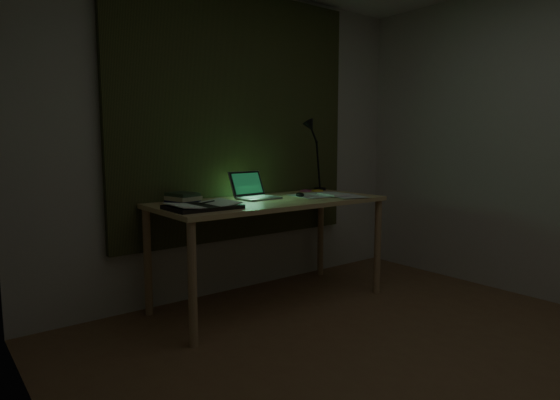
% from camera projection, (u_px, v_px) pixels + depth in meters
% --- Properties ---
extents(floor, '(3.50, 4.00, 0.00)m').
position_uv_depth(floor, '(446.00, 381.00, 2.45)').
color(floor, brown).
rests_on(floor, ground).
extents(wall_back, '(3.50, 0.00, 2.50)m').
position_uv_depth(wall_back, '(237.00, 142.00, 3.86)').
color(wall_back, beige).
rests_on(wall_back, ground).
extents(wall_left, '(0.00, 4.00, 2.50)m').
position_uv_depth(wall_left, '(86.00, 139.00, 1.23)').
color(wall_left, beige).
rests_on(wall_left, ground).
extents(curtain, '(2.20, 0.06, 2.00)m').
position_uv_depth(curtain, '(239.00, 117.00, 3.81)').
color(curtain, '#30361B').
rests_on(curtain, wall_back).
extents(desk, '(1.78, 0.78, 0.81)m').
position_uv_depth(desk, '(270.00, 252.00, 3.60)').
color(desk, tan).
rests_on(desk, floor).
extents(laptop, '(0.33, 0.37, 0.22)m').
position_uv_depth(laptop, '(259.00, 185.00, 3.58)').
color(laptop, '#A3A3A7').
rests_on(laptop, desk).
extents(open_textbook, '(0.45, 0.33, 0.04)m').
position_uv_depth(open_textbook, '(203.00, 206.00, 3.06)').
color(open_textbook, white).
rests_on(open_textbook, desk).
extents(book_stack, '(0.21, 0.24, 0.08)m').
position_uv_depth(book_stack, '(182.00, 198.00, 3.32)').
color(book_stack, white).
rests_on(book_stack, desk).
extents(loose_papers, '(0.39, 0.41, 0.02)m').
position_uv_depth(loose_papers, '(327.00, 195.00, 3.76)').
color(loose_papers, silver).
rests_on(loose_papers, desk).
extents(mouse, '(0.08, 0.11, 0.04)m').
position_uv_depth(mouse, '(300.00, 195.00, 3.73)').
color(mouse, black).
rests_on(mouse, desk).
extents(sticky_yellow, '(0.08, 0.08, 0.02)m').
position_uv_depth(sticky_yellow, '(317.00, 191.00, 4.14)').
color(sticky_yellow, yellow).
rests_on(sticky_yellow, desk).
extents(sticky_pink, '(0.09, 0.09, 0.02)m').
position_uv_depth(sticky_pink, '(306.00, 191.00, 4.14)').
color(sticky_pink, '#CE508F').
rests_on(sticky_pink, desk).
extents(desk_lamp, '(0.40, 0.31, 0.59)m').
position_uv_depth(desk_lamp, '(320.00, 158.00, 4.24)').
color(desk_lamp, black).
rests_on(desk_lamp, desk).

